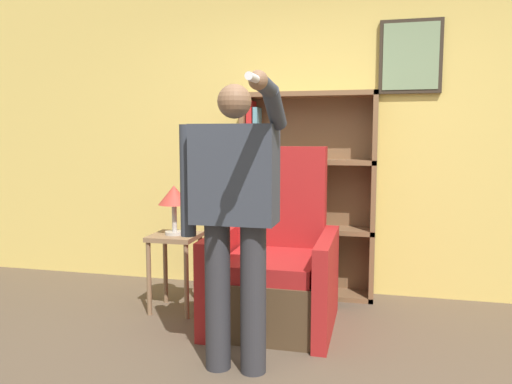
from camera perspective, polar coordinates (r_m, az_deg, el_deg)
wall_back at (r=4.42m, az=7.84°, el=6.75°), size 8.00×0.11×2.80m
bookcase at (r=4.32m, az=4.82°, el=-0.59°), size 1.14×0.28×1.74m
armchair at (r=3.72m, az=2.18°, el=-8.99°), size 0.87×0.89×1.30m
person_standing at (r=2.84m, az=-2.53°, el=-1.92°), size 0.63×0.78×1.67m
side_table at (r=3.99m, az=-9.24°, el=-6.72°), size 0.36×0.36×0.61m
table_lamp at (r=3.92m, az=-9.35°, el=-0.67°), size 0.24×0.24×0.38m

